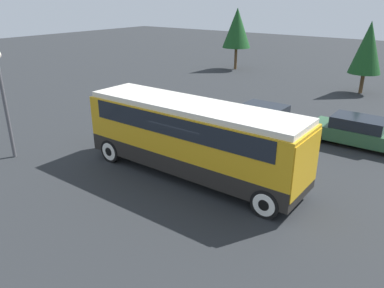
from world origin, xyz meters
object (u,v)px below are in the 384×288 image
Objects in this scene: tour_bus at (194,134)px; parked_car_near at (267,117)px; lamp_post at (2,88)px; parked_car_mid at (360,132)px.

parked_car_near is (-0.31, 7.37, -1.19)m from tour_bus.
lamp_post is at bearing -125.13° from parked_car_near.
lamp_post is at bearing -138.26° from parked_car_mid.
lamp_post reaches higher than tour_bus.
tour_bus is at bearing -120.89° from parked_car_mid.
parked_car_mid is 0.97× the size of lamp_post.
tour_bus is 9.10m from parked_car_mid.
lamp_post reaches higher than parked_car_mid.
parked_car_mid is at bearing 4.40° from parked_car_near.
tour_bus reaches higher than parked_car_mid.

